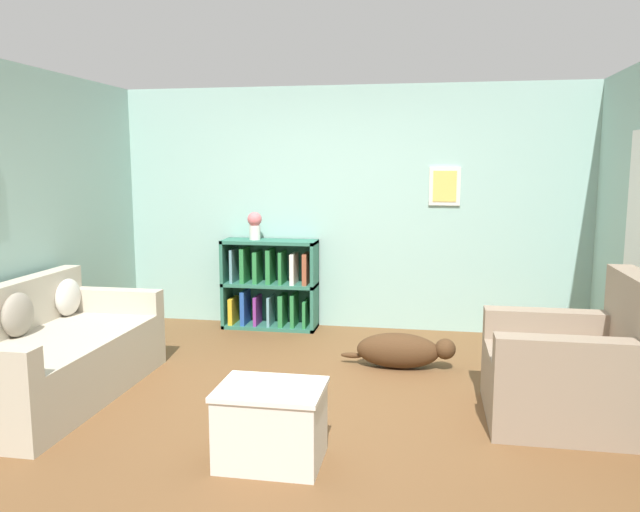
{
  "coord_description": "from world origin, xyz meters",
  "views": [
    {
      "loc": [
        0.86,
        -4.45,
        1.78
      ],
      "look_at": [
        0.0,
        0.4,
        1.05
      ],
      "focal_mm": 35.0,
      "sensor_mm": 36.0,
      "label": 1
    }
  ],
  "objects_px": {
    "couch": "(46,357)",
    "dog": "(401,350)",
    "bookshelf": "(270,285)",
    "coffee_table": "(271,422)",
    "vase": "(255,224)",
    "recliner_chair": "(576,371)"
  },
  "relations": [
    {
      "from": "vase",
      "to": "couch",
      "type": "bearing_deg",
      "value": -113.64
    },
    {
      "from": "couch",
      "to": "bookshelf",
      "type": "distance_m",
      "value": 2.59
    },
    {
      "from": "bookshelf",
      "to": "dog",
      "type": "bearing_deg",
      "value": -37.76
    },
    {
      "from": "recliner_chair",
      "to": "coffee_table",
      "type": "bearing_deg",
      "value": -153.5
    },
    {
      "from": "couch",
      "to": "vase",
      "type": "height_order",
      "value": "vase"
    },
    {
      "from": "couch",
      "to": "dog",
      "type": "height_order",
      "value": "couch"
    },
    {
      "from": "recliner_chair",
      "to": "coffee_table",
      "type": "xyz_separation_m",
      "value": [
        -1.92,
        -0.96,
        -0.11
      ]
    },
    {
      "from": "coffee_table",
      "to": "vase",
      "type": "xyz_separation_m",
      "value": [
        -0.96,
        3.02,
        0.89
      ]
    },
    {
      "from": "bookshelf",
      "to": "vase",
      "type": "distance_m",
      "value": 0.69
    },
    {
      "from": "couch",
      "to": "bookshelf",
      "type": "bearing_deg",
      "value": 63.25
    },
    {
      "from": "recliner_chair",
      "to": "coffee_table",
      "type": "height_order",
      "value": "recliner_chair"
    },
    {
      "from": "vase",
      "to": "recliner_chair",
      "type": "bearing_deg",
      "value": -35.61
    },
    {
      "from": "dog",
      "to": "vase",
      "type": "distance_m",
      "value": 2.22
    },
    {
      "from": "couch",
      "to": "dog",
      "type": "relative_size",
      "value": 1.91
    },
    {
      "from": "dog",
      "to": "bookshelf",
      "type": "bearing_deg",
      "value": 142.24
    },
    {
      "from": "recliner_chair",
      "to": "dog",
      "type": "bearing_deg",
      "value": 142.98
    },
    {
      "from": "bookshelf",
      "to": "vase",
      "type": "height_order",
      "value": "vase"
    },
    {
      "from": "coffee_table",
      "to": "dog",
      "type": "height_order",
      "value": "coffee_table"
    },
    {
      "from": "bookshelf",
      "to": "coffee_table",
      "type": "xyz_separation_m",
      "value": [
        0.79,
        -3.04,
        -0.22
      ]
    },
    {
      "from": "recliner_chair",
      "to": "dog",
      "type": "distance_m",
      "value": 1.56
    },
    {
      "from": "vase",
      "to": "bookshelf",
      "type": "bearing_deg",
      "value": 6.39
    },
    {
      "from": "couch",
      "to": "bookshelf",
      "type": "relative_size",
      "value": 1.88
    }
  ]
}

